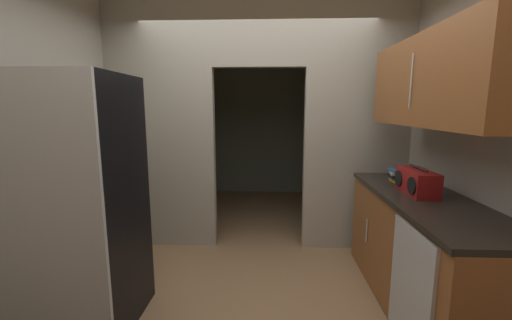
{
  "coord_description": "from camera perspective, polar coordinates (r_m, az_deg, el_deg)",
  "views": [
    {
      "loc": [
        0.14,
        -2.27,
        1.6
      ],
      "look_at": [
        0.01,
        0.72,
        1.1
      ],
      "focal_mm": 22.44,
      "sensor_mm": 36.0,
      "label": 1
    }
  ],
  "objects": [
    {
      "name": "refrigerator",
      "position": [
        2.64,
        -29.56,
        -6.94
      ],
      "size": [
        0.8,
        0.76,
        1.82
      ],
      "color": "black",
      "rests_on": "ground"
    },
    {
      "name": "lower_cabinet_run",
      "position": [
        2.93,
        27.39,
        -14.55
      ],
      "size": [
        0.63,
        1.85,
        0.92
      ],
      "color": "brown",
      "rests_on": "ground"
    },
    {
      "name": "upper_cabinet_counterside",
      "position": [
        2.71,
        29.54,
        12.16
      ],
      "size": [
        0.36,
        1.66,
        0.65
      ],
      "color": "brown"
    },
    {
      "name": "ground",
      "position": [
        2.78,
        -1.04,
        -25.67
      ],
      "size": [
        20.0,
        20.0,
        0.0
      ],
      "primitive_type": "plane",
      "color": "#93704C"
    },
    {
      "name": "book_stack",
      "position": [
        3.21,
        23.79,
        -2.55
      ],
      "size": [
        0.14,
        0.16,
        0.12
      ],
      "color": "gold",
      "rests_on": "lower_cabinet_run"
    },
    {
      "name": "adjoining_room_shell",
      "position": [
        5.28,
        0.93,
        7.49
      ],
      "size": [
        3.32,
        2.5,
        2.85
      ],
      "color": "gray",
      "rests_on": "ground"
    },
    {
      "name": "dishwasher",
      "position": [
        2.41,
        25.75,
        -20.66
      ],
      "size": [
        0.02,
        0.56,
        0.86
      ],
      "color": "#B7BABC",
      "rests_on": "ground"
    },
    {
      "name": "kitchen_partition",
      "position": [
        3.56,
        0.06,
        8.38
      ],
      "size": [
        3.32,
        0.12,
        2.85
      ],
      "color": "#ADA899",
      "rests_on": "ground"
    },
    {
      "name": "boombox",
      "position": [
        2.84,
        26.76,
        -3.51
      ],
      "size": [
        0.2,
        0.42,
        0.22
      ],
      "color": "maroon",
      "rests_on": "lower_cabinet_run"
    }
  ]
}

